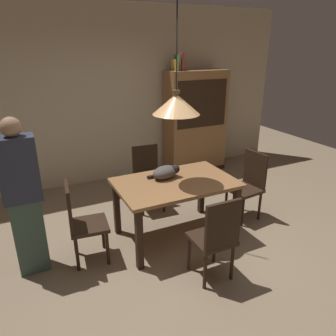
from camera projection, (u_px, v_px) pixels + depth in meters
ground at (192, 254)px, 3.70m from camera, size 10.00×10.00×0.00m
back_wall at (116, 96)px, 5.39m from camera, size 6.40×0.10×2.90m
dining_table at (175, 189)px, 3.81m from camera, size 1.40×0.90×0.75m
chair_left_side at (81, 220)px, 3.41m from camera, size 0.44×0.44×0.93m
chair_right_side at (249, 183)px, 4.33m from camera, size 0.44×0.44×0.93m
chair_far_back at (148, 175)px, 4.60m from camera, size 0.42×0.42×0.93m
chair_near_front at (216, 236)px, 3.13m from camera, size 0.40×0.40×0.93m
cat_sleeping at (166, 172)px, 3.85m from camera, size 0.40×0.31×0.16m
pendant_lamp at (176, 104)px, 3.45m from camera, size 0.52×0.52×1.30m
hutch_bookcase at (195, 124)px, 5.88m from camera, size 1.12×0.45×1.85m
book_yellow_short at (175, 65)px, 5.33m from camera, size 0.04×0.20×0.18m
book_green_slim at (178, 63)px, 5.33m from camera, size 0.03×0.20×0.26m
book_red_tall at (180, 62)px, 5.35m from camera, size 0.04×0.22×0.28m
person_standing at (24, 199)px, 3.16m from camera, size 0.36×0.22×1.66m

